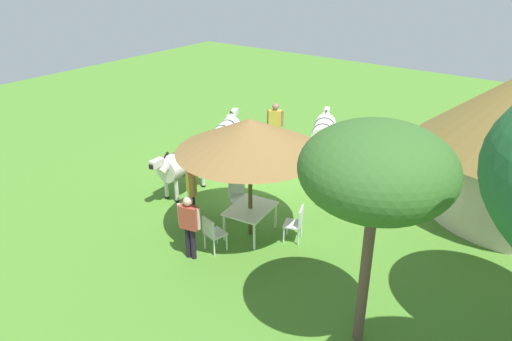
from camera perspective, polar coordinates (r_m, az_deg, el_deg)
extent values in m
plane|color=#497F29|center=(14.18, 0.30, -2.20)|extent=(36.00, 36.00, 0.00)
cylinder|color=#4C431B|center=(11.48, -0.69, -2.82)|extent=(0.10, 0.10, 2.24)
cone|color=brown|center=(10.87, -0.73, 4.25)|extent=(3.46, 3.46, 0.78)
cube|color=silver|center=(11.67, -0.68, -4.55)|extent=(1.35, 1.11, 0.04)
cylinder|color=silver|center=(12.12, 2.35, -5.41)|extent=(0.06, 0.06, 0.70)
cylinder|color=silver|center=(11.28, -0.22, -7.91)|extent=(0.06, 0.06, 0.70)
cylinder|color=silver|center=(12.46, -1.08, -4.48)|extent=(0.06, 0.06, 0.70)
cylinder|color=silver|center=(11.64, -3.82, -6.82)|extent=(0.06, 0.06, 0.70)
cube|color=silver|center=(11.26, -4.87, -7.47)|extent=(0.51, 0.52, 0.04)
cube|color=silver|center=(11.05, -5.71, -6.82)|extent=(0.14, 0.44, 0.45)
cylinder|color=silver|center=(11.60, -4.66, -7.72)|extent=(0.04, 0.04, 0.45)
cylinder|color=silver|center=(11.34, -3.51, -8.52)|extent=(0.04, 0.04, 0.45)
cylinder|color=silver|center=(11.43, -6.13, -8.33)|extent=(0.04, 0.04, 0.45)
cylinder|color=silver|center=(11.16, -5.00, -9.16)|extent=(0.04, 0.04, 0.45)
cube|color=white|center=(11.60, 4.43, -6.39)|extent=(0.56, 0.55, 0.04)
cube|color=white|center=(11.46, 5.40, -5.54)|extent=(0.42, 0.20, 0.45)
cylinder|color=white|center=(11.59, 3.33, -7.69)|extent=(0.04, 0.04, 0.45)
cylinder|color=white|center=(11.91, 3.72, -6.74)|extent=(0.04, 0.04, 0.45)
cylinder|color=white|center=(11.54, 5.09, -7.93)|extent=(0.04, 0.04, 0.45)
cylinder|color=white|center=(11.85, 5.43, -6.97)|extent=(0.04, 0.04, 0.45)
cube|color=silver|center=(12.70, -2.08, -3.36)|extent=(0.60, 0.60, 0.04)
cube|color=silver|center=(12.76, -2.33, -2.08)|extent=(0.38, 0.29, 0.45)
cylinder|color=silver|center=(12.70, -1.02, -4.50)|extent=(0.04, 0.04, 0.45)
cylinder|color=silver|center=(12.62, -2.68, -4.75)|extent=(0.04, 0.04, 0.45)
cylinder|color=silver|center=(13.01, -1.47, -3.76)|extent=(0.04, 0.04, 0.45)
cylinder|color=silver|center=(12.92, -3.10, -4.00)|extent=(0.04, 0.04, 0.45)
cylinder|color=black|center=(11.05, -7.49, -8.64)|extent=(0.12, 0.12, 0.79)
cylinder|color=black|center=(11.11, -8.11, -8.46)|extent=(0.12, 0.12, 0.79)
cube|color=#AB4033|center=(10.73, -8.01, -5.54)|extent=(0.28, 0.46, 0.56)
cylinder|color=#E2AA9B|center=(10.61, -6.89, -5.75)|extent=(0.08, 0.08, 0.53)
cylinder|color=#E2AA9B|center=(10.84, -9.12, -5.18)|extent=(0.08, 0.08, 0.53)
sphere|color=#E2AA9B|center=(10.53, -8.14, -3.63)|extent=(0.21, 0.21, 0.21)
cylinder|color=black|center=(12.43, -7.49, -4.50)|extent=(0.12, 0.12, 0.80)
cylinder|color=black|center=(12.56, -7.63, -4.19)|extent=(0.12, 0.12, 0.80)
cube|color=gold|center=(12.18, -7.74, -1.52)|extent=(0.42, 0.47, 0.57)
cylinder|color=#9E6E4E|center=(11.95, -7.51, -1.95)|extent=(0.08, 0.08, 0.54)
cylinder|color=#9E6E4E|center=(12.39, -7.97, -0.96)|extent=(0.08, 0.08, 0.54)
sphere|color=#9E6E4E|center=(12.00, -7.85, 0.26)|extent=(0.22, 0.22, 0.22)
cylinder|color=black|center=(16.99, 2.52, 4.00)|extent=(0.12, 0.12, 0.82)
cylinder|color=black|center=(17.01, 2.03, 4.04)|extent=(0.12, 0.12, 0.82)
cube|color=gold|center=(16.77, 2.31, 6.26)|extent=(0.37, 0.49, 0.58)
cylinder|color=#986656|center=(16.72, 3.17, 6.25)|extent=(0.09, 0.09, 0.55)
cylinder|color=#986656|center=(16.80, 1.47, 6.38)|extent=(0.09, 0.09, 0.55)
sphere|color=#986656|center=(16.64, 2.34, 7.63)|extent=(0.22, 0.22, 0.22)
cube|color=#349C6D|center=(13.52, 9.73, -2.97)|extent=(0.75, 0.74, 0.03)
cube|color=white|center=(13.30, 8.76, -2.36)|extent=(0.75, 0.74, 0.29)
cube|color=beige|center=(13.75, 8.97, -2.95)|extent=(0.53, 0.37, 0.22)
cube|color=beige|center=(13.35, 10.03, -3.92)|extent=(0.53, 0.37, 0.22)
cylinder|color=silver|center=(13.73, -8.61, 1.02)|extent=(1.53, 0.77, 0.71)
cylinder|color=black|center=(13.93, -7.78, 1.44)|extent=(0.11, 0.73, 0.72)
cylinder|color=black|center=(13.55, -9.37, 0.64)|extent=(0.11, 0.73, 0.72)
cylinder|color=silver|center=(13.17, -10.84, 0.64)|extent=(0.56, 0.34, 0.52)
cube|color=silver|center=(12.93, -11.76, 0.87)|extent=(0.41, 0.20, 0.20)
cube|color=black|center=(12.83, -12.31, 0.47)|extent=(0.12, 0.12, 0.12)
cube|color=black|center=(13.09, -10.91, 1.44)|extent=(0.37, 0.05, 0.28)
cylinder|color=silver|center=(13.50, -9.45, -2.38)|extent=(0.11, 0.11, 0.70)
cylinder|color=black|center=(13.65, -9.36, -3.58)|extent=(0.13, 0.13, 0.06)
cylinder|color=silver|center=(13.75, -10.64, -1.95)|extent=(0.11, 0.11, 0.70)
cylinder|color=black|center=(13.90, -10.54, -3.13)|extent=(0.13, 0.13, 0.06)
cylinder|color=silver|center=(14.25, -6.34, -0.66)|extent=(0.11, 0.11, 0.70)
cylinder|color=black|center=(14.39, -6.28, -1.81)|extent=(0.13, 0.13, 0.06)
cylinder|color=silver|center=(14.49, -7.52, -0.28)|extent=(0.11, 0.11, 0.70)
cylinder|color=black|center=(14.62, -7.45, -1.42)|extent=(0.13, 0.13, 0.06)
cylinder|color=black|center=(14.31, -6.44, 1.73)|extent=(0.24, 0.06, 0.53)
cylinder|color=silver|center=(16.08, -3.66, 4.72)|extent=(1.60, 1.11, 0.60)
cylinder|color=black|center=(15.82, -4.00, 4.36)|extent=(0.30, 0.60, 0.62)
cylinder|color=black|center=(16.32, -3.37, 5.03)|extent=(0.30, 0.60, 0.62)
cylinder|color=silver|center=(16.68, -2.87, 6.15)|extent=(0.59, 0.45, 0.48)
cube|color=silver|center=(16.89, -2.60, 6.96)|extent=(0.44, 0.31, 0.20)
cube|color=black|center=(17.06, -2.41, 7.04)|extent=(0.16, 0.16, 0.12)
cube|color=black|center=(16.62, -2.89, 6.80)|extent=(0.36, 0.17, 0.28)
cylinder|color=silver|center=(16.83, -3.54, 3.56)|extent=(0.11, 0.11, 0.70)
cylinder|color=black|center=(16.95, -3.52, 2.55)|extent=(0.13, 0.13, 0.06)
cylinder|color=silver|center=(16.74, -2.46, 3.46)|extent=(0.11, 0.11, 0.70)
cylinder|color=black|center=(16.86, -2.44, 2.44)|extent=(0.13, 0.13, 0.06)
cylinder|color=silver|center=(15.85, -4.82, 2.12)|extent=(0.11, 0.11, 0.70)
cylinder|color=black|center=(15.97, -4.78, 1.06)|extent=(0.13, 0.13, 0.06)
cylinder|color=silver|center=(15.74, -3.68, 2.01)|extent=(0.11, 0.11, 0.70)
cylinder|color=black|center=(15.87, -3.65, 0.94)|extent=(0.13, 0.13, 0.06)
cylinder|color=black|center=(15.42, -4.58, 3.39)|extent=(0.24, 0.13, 0.53)
cylinder|color=silver|center=(16.06, 8.08, 4.71)|extent=(1.79, 1.32, 0.70)
cylinder|color=black|center=(15.76, 7.98, 4.31)|extent=(0.37, 0.69, 0.72)
cylinder|color=black|center=(16.34, 8.17, 5.06)|extent=(0.37, 0.69, 0.72)
cylinder|color=silver|center=(16.78, 8.36, 6.23)|extent=(0.63, 0.52, 0.52)
cube|color=silver|center=(17.00, 8.47, 7.03)|extent=(0.44, 0.33, 0.20)
cube|color=black|center=(17.18, 8.51, 7.11)|extent=(0.16, 0.16, 0.12)
cube|color=black|center=(16.72, 8.40, 6.88)|extent=(0.35, 0.19, 0.28)
cylinder|color=silver|center=(16.88, 7.48, 3.49)|extent=(0.11, 0.11, 0.72)
cylinder|color=black|center=(17.00, 7.42, 2.45)|extent=(0.13, 0.13, 0.06)
cylinder|color=silver|center=(16.86, 8.79, 3.37)|extent=(0.11, 0.11, 0.72)
cylinder|color=black|center=(16.98, 8.72, 2.33)|extent=(0.13, 0.13, 0.06)
cylinder|color=silver|center=(15.72, 7.05, 1.87)|extent=(0.11, 0.11, 0.72)
cylinder|color=black|center=(15.85, 6.99, 0.77)|extent=(0.13, 0.13, 0.06)
cylinder|color=silver|center=(15.70, 8.46, 1.75)|extent=(0.11, 0.11, 0.72)
cylinder|color=black|center=(15.83, 8.38, 0.64)|extent=(0.13, 0.13, 0.06)
cylinder|color=black|center=(15.28, 7.78, 3.26)|extent=(0.23, 0.14, 0.53)
cylinder|color=brown|center=(8.58, 12.82, -12.31)|extent=(0.19, 0.19, 2.72)
ellipsoid|color=#346226|center=(7.55, 14.27, 0.14)|extent=(2.46, 2.46, 1.48)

